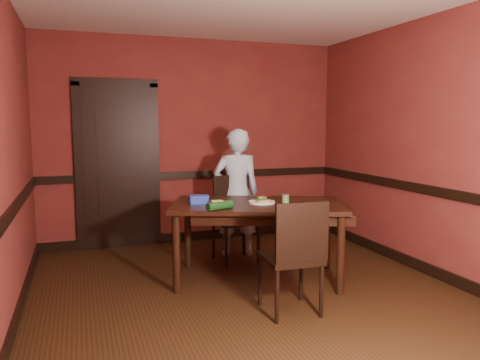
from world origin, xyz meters
TOP-DOWN VIEW (x-y plane):
  - floor at (0.00, 0.00)m, footprint 4.00×4.50m
  - wall_back at (0.00, 2.25)m, footprint 4.00×0.02m
  - wall_front at (0.00, -2.25)m, footprint 4.00×0.02m
  - wall_left at (-2.00, 0.00)m, footprint 0.02×4.50m
  - wall_right at (2.00, 0.00)m, footprint 0.02×4.50m
  - dado_back at (0.00, 2.23)m, footprint 4.00×0.03m
  - dado_left at (-1.99, 0.00)m, footprint 0.03×4.50m
  - dado_right at (1.99, 0.00)m, footprint 0.03×4.50m
  - baseboard_back at (0.00, 2.23)m, footprint 4.00×0.03m
  - baseboard_left at (-1.99, 0.00)m, footprint 0.03×4.50m
  - baseboard_right at (1.99, 0.00)m, footprint 0.03×4.50m
  - door at (-1.00, 2.22)m, footprint 1.05×0.07m
  - dining_table at (0.22, 0.45)m, footprint 1.93×1.49m
  - chair_far at (0.22, 1.15)m, footprint 0.50×0.50m
  - chair_near at (0.19, -0.40)m, footprint 0.47×0.47m
  - person at (0.31, 1.37)m, footprint 0.61×0.45m
  - sandwich_plate at (0.26, 0.44)m, footprint 0.27×0.27m
  - sauce_jar at (0.49, 0.35)m, footprint 0.07×0.07m
  - cheese_saucer at (-0.20, 0.44)m, footprint 0.16×0.16m
  - food_tub at (-0.34, 0.62)m, footprint 0.21×0.15m
  - wrapped_veg at (-0.24, 0.22)m, footprint 0.28×0.17m

SIDE VIEW (x-z plane):
  - floor at x=0.00m, z-range -0.01..0.01m
  - baseboard_back at x=0.00m, z-range 0.00..0.12m
  - baseboard_left at x=-1.99m, z-range 0.00..0.12m
  - baseboard_right at x=1.99m, z-range 0.00..0.12m
  - dining_table at x=0.22m, z-range 0.00..0.80m
  - chair_near at x=0.19m, z-range 0.00..0.97m
  - chair_far at x=0.22m, z-range 0.00..0.98m
  - person at x=0.31m, z-range 0.00..1.53m
  - sandwich_plate at x=0.26m, z-range 0.78..0.85m
  - cheese_saucer at x=-0.20m, z-range 0.79..0.84m
  - wrapped_veg at x=-0.24m, z-range 0.80..0.87m
  - food_tub at x=-0.34m, z-range 0.80..0.88m
  - sauce_jar at x=0.49m, z-range 0.80..0.88m
  - dado_back at x=0.00m, z-range 0.85..0.95m
  - dado_left at x=-1.99m, z-range 0.85..0.95m
  - dado_right at x=1.99m, z-range 0.85..0.95m
  - door at x=-1.00m, z-range -0.01..2.19m
  - wall_back at x=0.00m, z-range 0.00..2.70m
  - wall_front at x=0.00m, z-range 0.00..2.70m
  - wall_left at x=-2.00m, z-range 0.00..2.70m
  - wall_right at x=2.00m, z-range 0.00..2.70m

